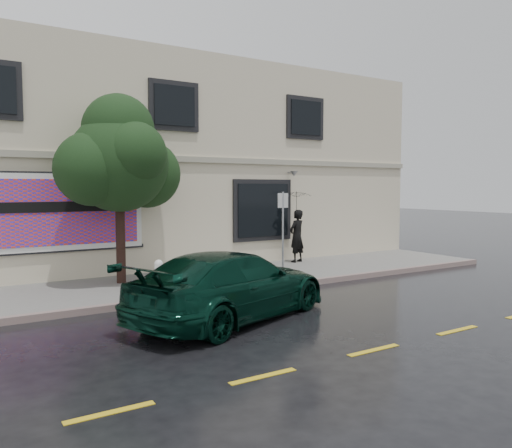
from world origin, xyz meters
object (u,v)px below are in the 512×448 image
car (232,285)px  street_tree (119,163)px  fire_hydrant (159,275)px  pedestrian (297,236)px

car → street_tree: bearing=-8.2°
street_tree → fire_hydrant: size_ratio=6.02×
car → street_tree: 5.20m
pedestrian → street_tree: size_ratio=0.40×
pedestrian → street_tree: 6.71m
pedestrian → fire_hydrant: 6.07m
fire_hydrant → street_tree: bearing=111.2°
car → pedestrian: 7.20m
car → fire_hydrant: (-0.45, 2.98, -0.19)m
car → pedestrian: (5.28, 4.89, 0.34)m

